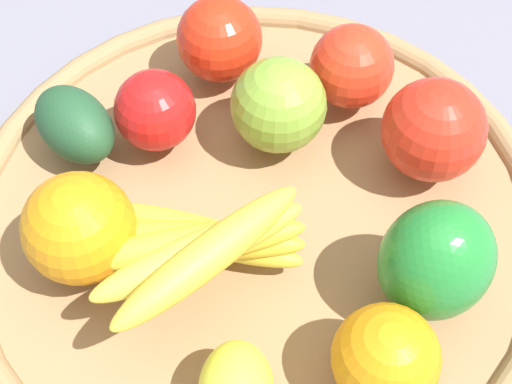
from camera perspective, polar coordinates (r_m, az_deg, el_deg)
The scene contains 12 objects.
ground_plane at distance 0.61m, azimuth 0.00°, elevation -2.76°, with size 2.40×2.40×0.00m, color slate.
basket at distance 0.60m, azimuth 0.00°, elevation -1.95°, with size 0.46×0.46×0.03m.
bell_pepper at distance 0.52m, azimuth 13.38°, elevation -5.05°, with size 0.08×0.07×0.09m, color #238231.
apple_3 at distance 0.60m, azimuth -7.59°, elevation 6.10°, with size 0.06×0.06×0.06m, color red.
apple_1 at distance 0.63m, azimuth 7.21°, elevation 9.35°, with size 0.07×0.07×0.07m, color red.
banana_bunch at distance 0.52m, azimuth -4.27°, elevation -3.97°, with size 0.15×0.16×0.08m.
orange_1 at distance 0.54m, azimuth -13.15°, elevation -2.66°, with size 0.08×0.08×0.08m, color orange.
apple_0 at distance 0.59m, azimuth 13.21°, elevation 4.56°, with size 0.08×0.08×0.08m, color red.
avocado at distance 0.61m, azimuth -13.48°, elevation 4.96°, with size 0.08×0.05×0.05m, color #224D2E.
orange_0 at distance 0.49m, azimuth 9.72°, elevation -12.18°, with size 0.07×0.07×0.07m, color orange.
apple_4 at distance 0.59m, azimuth 1.71°, elevation 6.53°, with size 0.08×0.08×0.08m, color #7EA536.
apple_2 at distance 0.65m, azimuth -2.39°, elevation 11.47°, with size 0.07×0.07×0.07m, color red.
Camera 1 is at (-0.31, 0.07, 0.52)m, focal length 53.25 mm.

